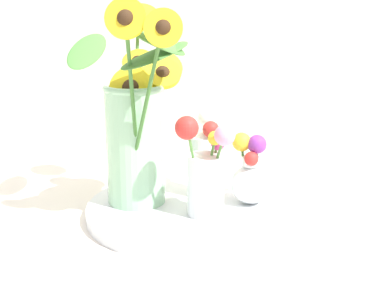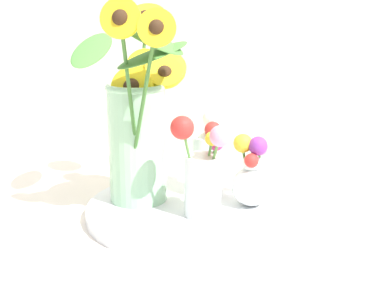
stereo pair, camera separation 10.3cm
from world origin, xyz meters
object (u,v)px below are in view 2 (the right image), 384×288
(vase_small_center, at_px, (203,174))
(vase_bulb_right, at_px, (252,175))
(vase_small_back, at_px, (208,157))
(mason_jar_sunflowers, at_px, (139,122))
(serving_tray, at_px, (192,210))

(vase_small_center, distance_m, vase_bulb_right, 0.12)
(vase_small_back, bearing_deg, mason_jar_sunflowers, -160.30)
(mason_jar_sunflowers, relative_size, vase_small_back, 2.26)
(vase_small_center, bearing_deg, mason_jar_sunflowers, 154.11)
(vase_bulb_right, bearing_deg, vase_small_center, -140.73)
(vase_bulb_right, relative_size, vase_small_back, 0.80)
(vase_bulb_right, bearing_deg, vase_small_back, 155.64)
(serving_tray, distance_m, vase_small_center, 0.11)
(mason_jar_sunflowers, relative_size, vase_bulb_right, 2.81)
(mason_jar_sunflowers, height_order, vase_bulb_right, mason_jar_sunflowers)
(serving_tray, height_order, vase_small_back, vase_small_back)
(mason_jar_sunflowers, distance_m, vase_bulb_right, 0.25)
(serving_tray, xyz_separation_m, vase_bulb_right, (0.12, 0.02, 0.07))
(mason_jar_sunflowers, xyz_separation_m, vase_small_center, (0.14, -0.07, -0.08))
(mason_jar_sunflowers, xyz_separation_m, vase_small_back, (0.13, 0.05, -0.08))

